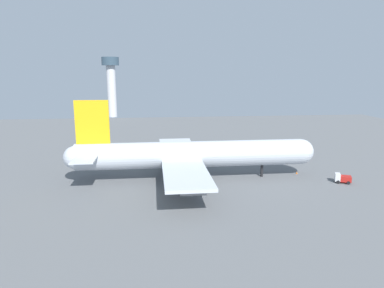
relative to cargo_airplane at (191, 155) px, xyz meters
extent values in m
plane|color=slate|center=(0.13, 0.00, -6.37)|extent=(253.67, 253.67, 0.00)
cylinder|color=silver|center=(0.13, 0.00, 0.11)|extent=(57.39, 6.58, 6.58)
sphere|color=silver|center=(28.83, 0.00, 0.11)|extent=(6.45, 6.45, 6.45)
sphere|color=silver|center=(-28.57, 0.00, 0.11)|extent=(5.60, 5.60, 5.60)
cube|color=yellow|center=(-23.98, 0.00, 8.67)|extent=(8.04, 0.50, 10.54)
cube|color=silver|center=(-25.12, -5.24, 1.09)|extent=(5.17, 9.88, 0.36)
cube|color=silver|center=(-25.12, 5.24, 1.09)|extent=(5.17, 9.88, 0.36)
cube|color=silver|center=(-2.74, -13.51, -0.88)|extent=(9.76, 23.07, 0.70)
cube|color=silver|center=(-2.74, 13.51, -0.88)|extent=(9.76, 23.07, 0.70)
cylinder|color=gray|center=(-1.74, -10.05, -2.61)|extent=(5.27, 2.77, 2.77)
cylinder|color=gray|center=(-1.74, -18.59, -2.61)|extent=(5.27, 2.77, 2.77)
cylinder|color=gray|center=(-1.74, 10.05, -2.61)|extent=(5.27, 2.77, 2.77)
cylinder|color=gray|center=(-1.74, 18.59, -2.61)|extent=(5.27, 2.77, 2.77)
cylinder|color=black|center=(18.50, 0.00, -4.78)|extent=(0.70, 0.70, 3.19)
cylinder|color=black|center=(-2.74, -3.62, -4.78)|extent=(0.70, 0.70, 3.19)
cylinder|color=black|center=(-2.74, 3.62, -4.78)|extent=(0.70, 0.70, 3.19)
cube|color=#4C8C4C|center=(8.32, 30.16, -4.94)|extent=(2.65, 2.68, 1.94)
cube|color=#4C8C4C|center=(6.32, 28.45, -5.34)|extent=(3.98, 3.82, 1.14)
cylinder|color=black|center=(8.94, 29.24, -5.91)|extent=(0.88, 0.81, 0.92)
cylinder|color=black|center=(7.51, 30.92, -5.91)|extent=(0.88, 0.81, 0.92)
cylinder|color=black|center=(6.47, 27.12, -5.91)|extent=(0.88, 0.81, 0.92)
cylinder|color=black|center=(5.03, 28.80, -5.91)|extent=(0.88, 0.81, 0.92)
cube|color=silver|center=(35.68, -6.79, -5.05)|extent=(1.97, 2.48, 1.84)
cube|color=#B21E19|center=(37.39, -7.53, -5.29)|extent=(3.20, 3.02, 1.36)
cylinder|color=black|center=(36.26, -5.75, -5.97)|extent=(0.85, 0.58, 0.81)
cylinder|color=black|center=(35.31, -7.92, -5.97)|extent=(0.85, 0.58, 0.81)
cylinder|color=black|center=(38.38, -6.67, -5.97)|extent=(0.85, 0.58, 0.81)
cylinder|color=black|center=(37.43, -8.84, -5.97)|extent=(0.85, 0.58, 0.81)
cone|color=orange|center=(28.67, 1.29, -6.06)|extent=(0.44, 0.44, 0.63)
cylinder|color=silver|center=(-34.38, 132.22, 9.22)|extent=(5.46, 5.46, 31.18)
cylinder|color=#334756|center=(-34.38, 132.22, 27.26)|extent=(10.37, 10.37, 4.90)
camera|label=1|loc=(-9.36, -83.68, 20.19)|focal=32.09mm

